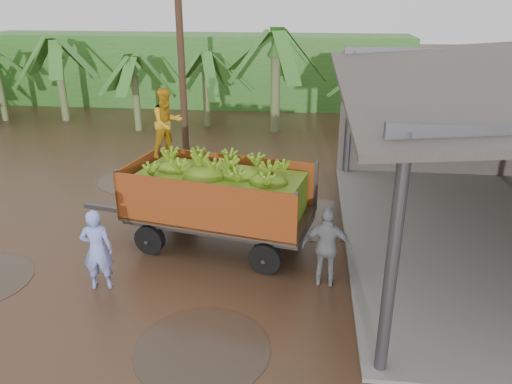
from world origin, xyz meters
TOP-DOWN VIEW (x-y plane):
  - ground at (0.00, 0.00)m, footprint 100.00×100.00m
  - hedge_north at (-2.00, 16.00)m, footprint 22.00×3.00m
  - banana_trailer at (1.96, 0.30)m, footprint 6.00×2.90m
  - man_blue at (-0.13, -1.81)m, footprint 0.69×0.51m
  - man_grey at (4.47, -1.18)m, footprint 1.04×0.50m
  - utility_pole at (-0.34, 6.53)m, footprint 1.20×0.24m
  - banana_plants at (-5.43, 6.57)m, footprint 24.35×20.81m

SIDE VIEW (x-z plane):
  - ground at x=0.00m, z-range 0.00..0.00m
  - man_grey at x=4.47m, z-range 0.00..1.73m
  - man_blue at x=-0.13m, z-range 0.00..1.74m
  - banana_trailer at x=1.96m, z-range -0.50..3.12m
  - hedge_north at x=-2.00m, z-range 0.00..3.60m
  - banana_plants at x=-5.43m, z-range -0.38..3.98m
  - utility_pole at x=-0.34m, z-range 0.06..7.82m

